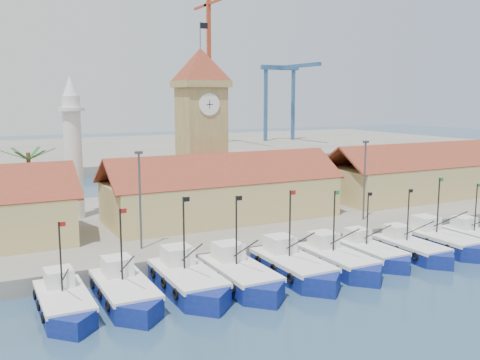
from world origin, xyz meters
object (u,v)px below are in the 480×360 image
minaret (73,147)px  clock_tower (201,125)px  boat_0 (65,305)px  boat_5 (339,262)px

minaret → clock_tower: bearing=-7.6°
boat_0 → clock_tower: clock_tower is taller
clock_tower → boat_5: bearing=-82.3°
boat_0 → boat_5: size_ratio=0.93×
clock_tower → minaret: clock_tower is taller
minaret → boat_5: bearing=-54.8°
boat_0 → clock_tower: size_ratio=0.41×
boat_5 → minaret: minaret is taller
clock_tower → minaret: (-15.00, 2.00, -2.23)m
boat_5 → clock_tower: clock_tower is taller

